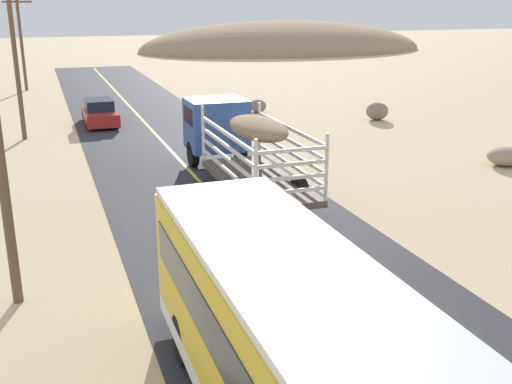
{
  "coord_description": "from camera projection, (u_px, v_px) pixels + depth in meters",
  "views": [
    {
      "loc": [
        -5.7,
        -9.34,
        7.02
      ],
      "look_at": [
        0.0,
        6.75,
        1.61
      ],
      "focal_mm": 42.71,
      "sensor_mm": 36.0,
      "label": 1
    }
  ],
  "objects": [
    {
      "name": "road_surface",
      "position": [
        367.0,
        362.0,
        12.33
      ],
      "size": [
        8.0,
        120.0,
        0.02
      ],
      "primitive_type": "cube",
      "color": "#2D2D33",
      "rests_on": "ground"
    },
    {
      "name": "power_pole_mid",
      "position": [
        14.0,
        49.0,
        30.68
      ],
      "size": [
        2.2,
        0.24,
        8.67
      ],
      "color": "brown",
      "rests_on": "ground"
    },
    {
      "name": "road_centre_line",
      "position": [
        367.0,
        361.0,
        12.32
      ],
      "size": [
        0.16,
        117.6,
        0.0
      ],
      "primitive_type": "cube",
      "color": "#D8CC4C",
      "rests_on": "road_surface"
    },
    {
      "name": "boulder_mid_field",
      "position": [
        377.0,
        111.0,
        37.08
      ],
      "size": [
        1.38,
        1.27,
        1.06
      ],
      "primitive_type": "ellipsoid",
      "color": "#84705B",
      "rests_on": "ground"
    },
    {
      "name": "power_pole_far",
      "position": [
        21.0,
        39.0,
        48.13
      ],
      "size": [
        2.2,
        0.24,
        7.46
      ],
      "color": "brown",
      "rests_on": "ground"
    },
    {
      "name": "distant_hill",
      "position": [
        283.0,
        50.0,
        88.56
      ],
      "size": [
        42.14,
        26.53,
        8.3
      ],
      "primitive_type": "ellipsoid",
      "color": "#997C5A",
      "rests_on": "ground"
    },
    {
      "name": "bus",
      "position": [
        301.0,
        362.0,
        9.27
      ],
      "size": [
        2.54,
        10.0,
        3.21
      ],
      "color": "gold",
      "rests_on": "road_surface"
    },
    {
      "name": "boulder_near_shoulder",
      "position": [
        258.0,
        106.0,
        39.62
      ],
      "size": [
        1.08,
        1.18,
        0.83
      ],
      "primitive_type": "ellipsoid",
      "color": "#756656",
      "rests_on": "ground"
    },
    {
      "name": "ground_plane",
      "position": [
        367.0,
        362.0,
        12.33
      ],
      "size": [
        240.0,
        240.0,
        0.0
      ],
      "primitive_type": "plane",
      "color": "#CCB284"
    },
    {
      "name": "boulder_far_horizon",
      "position": [
        506.0,
        156.0,
        26.89
      ],
      "size": [
        1.63,
        1.48,
        0.82
      ],
      "primitive_type": "ellipsoid",
      "color": "gray",
      "rests_on": "ground"
    },
    {
      "name": "livestock_truck",
      "position": [
        231.0,
        135.0,
        24.68
      ],
      "size": [
        2.53,
        9.7,
        3.02
      ],
      "color": "#3359A5",
      "rests_on": "road_surface"
    },
    {
      "name": "car_far",
      "position": [
        100.0,
        113.0,
        35.57
      ],
      "size": [
        1.8,
        4.4,
        1.46
      ],
      "color": "#B2261E",
      "rests_on": "road_surface"
    }
  ]
}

